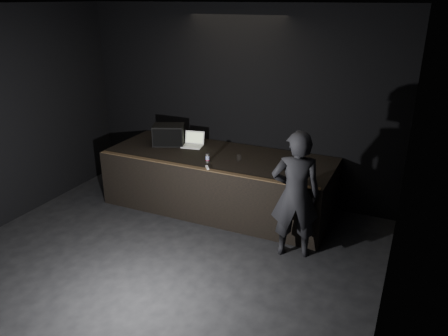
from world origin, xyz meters
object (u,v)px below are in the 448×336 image
at_px(beer_can, 208,158).
at_px(person, 295,195).
at_px(stage_monitor, 169,135).
at_px(laptop, 193,142).
at_px(stage_riser, 219,181).

height_order(beer_can, person, person).
distance_m(stage_monitor, beer_can, 1.22).
distance_m(stage_monitor, person, 2.98).
distance_m(stage_monitor, laptop, 0.48).
bearing_deg(stage_riser, laptop, 157.43).
bearing_deg(stage_monitor, person, -45.29).
bearing_deg(stage_monitor, laptop, -8.54).
bearing_deg(stage_riser, beer_can, -92.41).
height_order(laptop, person, person).
bearing_deg(beer_can, laptop, 133.38).
height_order(stage_riser, laptop, laptop).
relative_size(stage_monitor, beer_can, 4.41).
height_order(stage_monitor, laptop, stage_monitor).
relative_size(stage_riser, laptop, 9.55).
xyz_separation_m(stage_riser, person, (1.66, -0.95, 0.46)).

